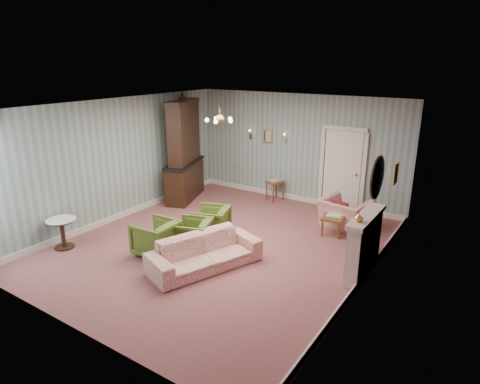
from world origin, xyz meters
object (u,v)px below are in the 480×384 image
Objects in this scene: dresser at (184,148)px; olive_chair_a at (156,236)px; wingback_chair at (345,209)px; coffee_table at (334,223)px; pedestal_table at (63,234)px; fireplace at (364,245)px; sofa_chintz at (205,247)px; olive_chair_b at (192,234)px; olive_chair_c at (211,220)px; side_table_black at (365,241)px.

olive_chair_a is at bearing -79.39° from dresser.
coffee_table is (-0.11, -0.38, -0.24)m from wingback_chair.
wingback_chair is at bearing 43.65° from pedestal_table.
fireplace is (1.03, -1.95, 0.12)m from wingback_chair.
sofa_chintz is at bearing 17.64° from pedestal_table.
olive_chair_b is 2.69m from pedestal_table.
olive_chair_c is 0.26× the size of dresser.
sofa_chintz reaches higher than olive_chair_c.
dresser reaches higher than olive_chair_b.
coffee_table is 5.85m from pedestal_table.
olive_chair_a is 0.56× the size of fireplace.
wingback_chair is 0.36× the size of dresser.
pedestal_table is at bearing -63.91° from olive_chair_c.
olive_chair_c is 0.71× the size of wingback_chair.
dresser is at bearing -146.16° from olive_chair_c.
olive_chair_c is 0.35× the size of sofa_chintz.
olive_chair_b is 0.34× the size of sofa_chintz.
pedestal_table is at bearing -77.90° from olive_chair_b.
sofa_chintz is (0.78, -1.22, 0.04)m from olive_chair_c.
wingback_chair is at bearing 114.32° from olive_chair_c.
wingback_chair is (2.18, 2.88, 0.09)m from olive_chair_b.
olive_chair_a is at bearing -60.76° from olive_chair_b.
dresser is (-2.96, 2.90, 1.03)m from sofa_chintz.
coffee_table is at bearing 141.31° from side_table_black.
olive_chair_c is at bearing -141.48° from coffee_table.
pedestal_table is (-1.82, -0.85, -0.07)m from olive_chair_a.
pedestal_table is (-0.01, -3.85, -1.12)m from dresser.
olive_chair_a is 1.22× the size of pedestal_table.
olive_chair_a is at bearing -158.24° from fireplace.
coffee_table is at bearing 83.55° from wingback_chair.
olive_chair_a is at bearing -146.62° from side_table_black.
side_table_black is (0.82, -1.12, -0.18)m from wingback_chair.
fireplace reaches higher than side_table_black.
pedestal_table is at bearing -157.13° from fireplace.
coffee_table is at bearing 137.64° from olive_chair_a.
pedestal_table is (-5.51, -2.32, -0.26)m from fireplace.
coffee_table is 1.50× the size of side_table_black.
sofa_chintz is at bearing -136.64° from side_table_black.
olive_chair_a is 0.73m from olive_chair_b.
wingback_chair reaches higher than olive_chair_a.
fireplace reaches higher than pedestal_table.
wingback_chair is at bearing 118.00° from fireplace.
olive_chair_a is 4.17m from side_table_black.
wingback_chair is (2.66, 3.42, 0.07)m from olive_chair_a.
olive_chair_c is 2.96m from dresser.
olive_chair_c is at bearing 52.02° from wingback_chair.
side_table_black is at bearing 101.24° from olive_chair_b.
dresser is 3.48× the size of coffee_table.
olive_chair_c is 1.16× the size of pedestal_table.
olive_chair_c is at bearing 44.54° from pedestal_table.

